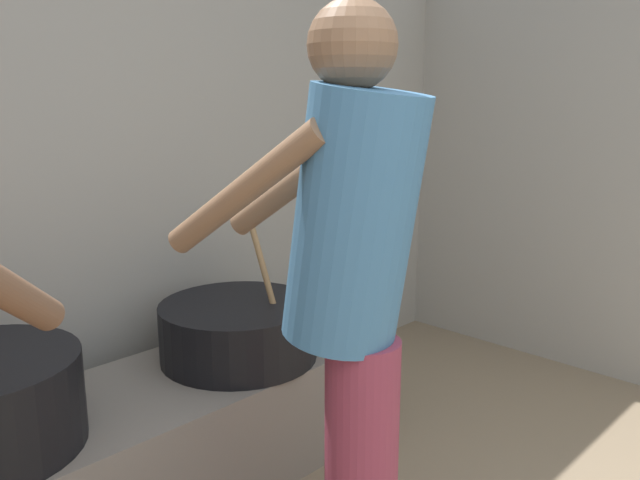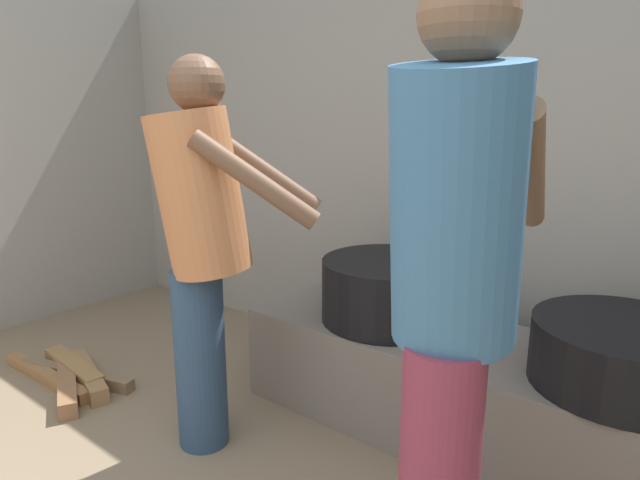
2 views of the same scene
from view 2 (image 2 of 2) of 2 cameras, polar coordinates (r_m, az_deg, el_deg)
name	(u,v)px [view 2 (image 2 of 2)]	position (r m, az deg, el deg)	size (l,w,h in m)	color
block_enclosure_rear	(487,174)	(2.71, 16.71, 6.51)	(5.45, 0.20, 2.07)	#9E998E
hearth_ledge	(485,397)	(2.39, 16.58, -15.14)	(2.07, 0.60, 0.42)	slate
cooking_pot_main	(625,355)	(2.14, 28.77, -10.32)	(0.60, 0.60, 0.67)	black
cooking_pot_secondary	(388,290)	(2.44, 6.98, -5.14)	(0.58, 0.58, 0.27)	black
cook_in_blue_shirt	(452,281)	(1.34, 13.42, -4.10)	(0.48, 0.73, 1.64)	#8C3347
cook_in_orange_shirt	(202,237)	(2.13, -11.97, 0.33)	(0.70, 0.64, 1.52)	navy
firewood_pile	(71,376)	(3.09, -24.14, -12.62)	(0.80, 0.38, 0.09)	#7E6448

